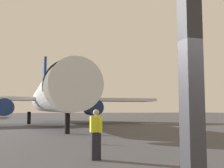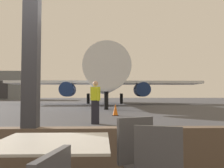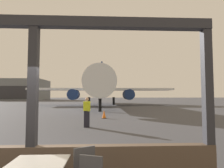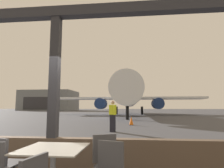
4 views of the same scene
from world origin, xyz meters
name	(u,v)px [view 3 (image 3 of 4)]	position (x,y,z in m)	size (l,w,h in m)	color
ground_plane	(96,103)	(0.00, 40.00, 0.00)	(220.00, 220.00, 0.00)	#424247
window_frame	(32,121)	(0.00, 0.00, 1.27)	(8.40, 0.24, 3.69)	brown
airplane	(101,87)	(1.23, 29.46, 3.29)	(26.69, 31.70, 10.11)	silver
ground_crew_worker	(87,112)	(0.65, 6.72, 0.90)	(0.40, 0.52, 1.74)	black
traffic_cone	(104,114)	(1.67, 10.92, 0.33)	(0.36, 0.36, 0.69)	orange
distant_hangar	(19,90)	(-33.37, 75.24, 4.14)	(21.36, 15.82, 8.30)	slate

